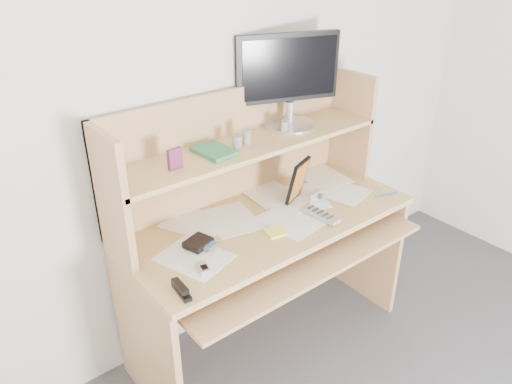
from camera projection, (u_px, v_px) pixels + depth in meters
back_wall at (227, 98)px, 2.32m from camera, size 3.60×0.04×2.50m
desk at (259, 221)px, 2.41m from camera, size 1.40×0.70×1.30m
paper_clutter at (270, 217)px, 2.33m from camera, size 1.32×0.54×0.01m
keyboard at (304, 232)px, 2.38m from camera, size 0.43×0.21×0.03m
tv_remote at (320, 215)px, 2.33m from camera, size 0.07×0.20×0.02m
flip_phone at (203, 267)px, 1.96m from camera, size 0.06×0.09×0.02m
stapler at (181, 289)px, 1.84m from camera, size 0.04×0.12×0.04m
wallet at (198, 243)px, 2.11m from camera, size 0.13×0.12×0.03m
sticky_note_pad at (275, 232)px, 2.21m from camera, size 0.10×0.10×0.01m
digital_camera at (314, 196)px, 2.45m from camera, size 0.09×0.04×0.05m
game_case at (298, 180)px, 2.43m from camera, size 0.15×0.07×0.22m
blue_pen at (386, 194)px, 2.52m from camera, size 0.12×0.05×0.01m
card_box at (175, 159)px, 2.02m from camera, size 0.07×0.03×0.09m
shelf_book at (214, 151)px, 2.17m from camera, size 0.15×0.20×0.02m
chip_stack_a at (237, 142)px, 2.22m from camera, size 0.05×0.05×0.06m
chip_stack_b at (285, 128)px, 2.37m from camera, size 0.05×0.05×0.06m
chip_stack_c at (285, 124)px, 2.43m from camera, size 0.05×0.05×0.05m
chip_stack_d at (247, 137)px, 2.25m from camera, size 0.05×0.05×0.07m
monitor at (288, 78)px, 2.38m from camera, size 0.50×0.26×0.45m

